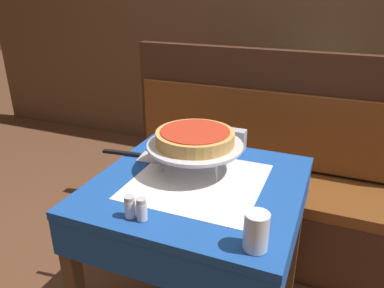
# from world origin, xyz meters

# --- Properties ---
(dining_table_front) EXTENTS (0.73, 0.73, 0.74)m
(dining_table_front) POSITION_xyz_m (0.00, 0.00, 0.63)
(dining_table_front) COLOR #194799
(dining_table_front) RESTS_ON ground_plane
(dining_table_rear) EXTENTS (0.61, 0.61, 0.73)m
(dining_table_rear) POSITION_xyz_m (0.28, 1.45, 0.62)
(dining_table_rear) COLOR #1E6B33
(dining_table_rear) RESTS_ON ground_plane
(booth_bench) EXTENTS (1.57, 0.45, 1.09)m
(booth_bench) POSITION_xyz_m (0.09, 0.71, 0.32)
(booth_bench) COLOR #3D2316
(booth_bench) RESTS_ON ground_plane
(back_wall_panel) EXTENTS (6.00, 0.04, 2.40)m
(back_wall_panel) POSITION_xyz_m (0.00, 1.90, 1.20)
(back_wall_panel) COLOR brown
(back_wall_panel) RESTS_ON ground_plane
(pizza_pan_stand) EXTENTS (0.36, 0.36, 0.11)m
(pizza_pan_stand) POSITION_xyz_m (-0.04, 0.08, 0.84)
(pizza_pan_stand) COLOR #ADADB2
(pizza_pan_stand) RESTS_ON dining_table_front
(deep_dish_pizza) EXTENTS (0.29, 0.29, 0.05)m
(deep_dish_pizza) POSITION_xyz_m (-0.04, 0.08, 0.87)
(deep_dish_pizza) COLOR tan
(deep_dish_pizza) RESTS_ON pizza_pan_stand
(pizza_server) EXTENTS (0.29, 0.11, 0.01)m
(pizza_server) POSITION_xyz_m (-0.31, 0.10, 0.74)
(pizza_server) COLOR #BCBCC1
(pizza_server) RESTS_ON dining_table_front
(water_glass_near) EXTENTS (0.07, 0.07, 0.11)m
(water_glass_near) POSITION_xyz_m (0.28, -0.29, 0.79)
(water_glass_near) COLOR silver
(water_glass_near) RESTS_ON dining_table_front
(salt_shaker) EXTENTS (0.03, 0.03, 0.07)m
(salt_shaker) POSITION_xyz_m (-0.11, -0.29, 0.77)
(salt_shaker) COLOR silver
(salt_shaker) RESTS_ON dining_table_front
(pepper_shaker) EXTENTS (0.03, 0.03, 0.07)m
(pepper_shaker) POSITION_xyz_m (-0.07, -0.29, 0.77)
(pepper_shaker) COLOR silver
(pepper_shaker) RESTS_ON dining_table_front
(napkin_holder) EXTENTS (0.10, 0.05, 0.09)m
(napkin_holder) POSITION_xyz_m (0.04, 0.32, 0.78)
(napkin_holder) COLOR #B2B2B7
(napkin_holder) RESTS_ON dining_table_front
(condiment_caddy) EXTENTS (0.12, 0.12, 0.15)m
(condiment_caddy) POSITION_xyz_m (0.30, 1.42, 0.77)
(condiment_caddy) COLOR black
(condiment_caddy) RESTS_ON dining_table_rear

